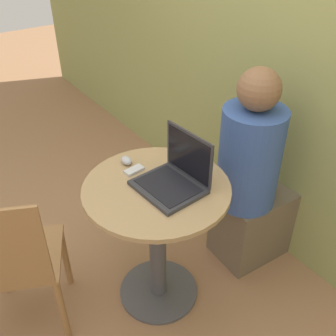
# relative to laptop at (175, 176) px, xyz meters

# --- Properties ---
(ground_plane) EXTENTS (12.00, 12.00, 0.00)m
(ground_plane) POSITION_rel_laptop_xyz_m (-0.05, -0.07, -0.83)
(ground_plane) COLOR #9E704C
(back_wall) EXTENTS (7.00, 0.05, 2.60)m
(back_wall) POSITION_rel_laptop_xyz_m (-0.05, 0.82, 0.47)
(back_wall) COLOR #939956
(back_wall) RESTS_ON ground_plane
(round_table) EXTENTS (0.71, 0.71, 0.78)m
(round_table) POSITION_rel_laptop_xyz_m (-0.05, -0.07, -0.30)
(round_table) COLOR #4C4C51
(round_table) RESTS_ON ground_plane
(laptop) EXTENTS (0.33, 0.28, 0.26)m
(laptop) POSITION_rel_laptop_xyz_m (0.00, 0.00, 0.00)
(laptop) COLOR #2D2D33
(laptop) RESTS_ON round_table
(cell_phone) EXTENTS (0.06, 0.10, 0.02)m
(cell_phone) POSITION_rel_laptop_xyz_m (-0.21, -0.10, -0.05)
(cell_phone) COLOR silver
(cell_phone) RESTS_ON round_table
(computer_mouse) EXTENTS (0.07, 0.05, 0.04)m
(computer_mouse) POSITION_rel_laptop_xyz_m (-0.30, -0.09, -0.03)
(computer_mouse) COLOR #B2B2B7
(computer_mouse) RESTS_ON round_table
(chair_empty) EXTENTS (0.53, 0.53, 0.90)m
(chair_empty) POSITION_rel_laptop_xyz_m (-0.26, -0.74, -0.36)
(chair_empty) COLOR #9E7042
(chair_empty) RESTS_ON ground_plane
(person_seated) EXTENTS (0.35, 0.53, 1.26)m
(person_seated) POSITION_rel_laptop_xyz_m (0.01, 0.55, -0.30)
(person_seated) COLOR brown
(person_seated) RESTS_ON ground_plane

